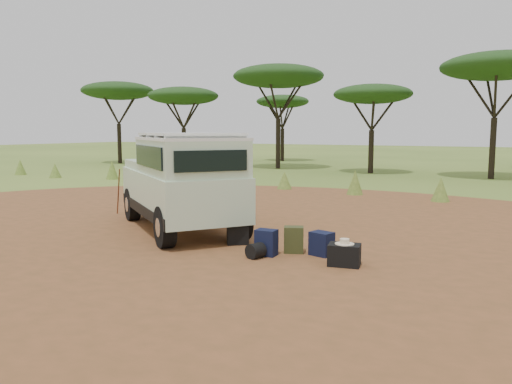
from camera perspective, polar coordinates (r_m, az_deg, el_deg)
The scene contains 13 objects.
ground at distance 10.47m, azimuth -3.13°, elevation -5.75°, with size 140.00×140.00×0.00m, color #527128.
dirt_clearing at distance 10.47m, azimuth -3.13°, elevation -5.73°, with size 23.00×23.00×0.01m, color brown.
grass_fringe at distance 18.25m, azimuth 11.47°, elevation 0.88°, with size 36.60×1.60×0.90m.
acacia_treeline at distance 29.00m, azimuth 19.44°, elevation 11.70°, with size 46.70×13.20×6.26m.
safari_vehicle at distance 11.63m, azimuth -8.47°, elevation 0.93°, with size 4.77×4.24×2.27m.
walking_staff at distance 14.17m, azimuth -15.45°, elevation 0.02°, with size 0.03×0.03×1.37m, color brown.
backpack_black at distance 10.22m, azimuth -2.11°, elevation -4.36°, with size 0.43×0.32×0.59m, color black.
backpack_navy at distance 9.30m, azimuth 1.19°, elevation -5.82°, with size 0.38×0.27×0.49m, color #111436.
backpack_olive at distance 9.54m, azimuth 4.33°, elevation -5.47°, with size 0.37×0.26×0.51m, color #393D1C.
duffel_navy at distance 9.38m, azimuth 7.51°, elevation -5.90°, with size 0.40×0.30×0.45m, color #111436.
hard_case at distance 8.76m, azimuth 10.06°, elevation -7.11°, with size 0.54×0.38×0.38m, color black.
stuff_sack at distance 9.13m, azimuth -0.03°, elevation -6.74°, with size 0.28×0.28×0.28m, color black.
safari_hat at distance 8.71m, azimuth 10.09°, elevation -5.67°, with size 0.33×0.33×0.10m.
Camera 1 is at (5.32, -8.72, 2.31)m, focal length 35.00 mm.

